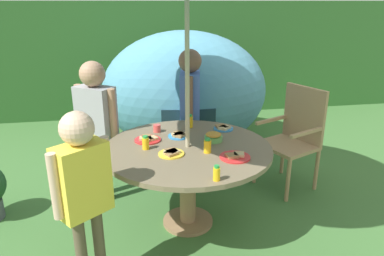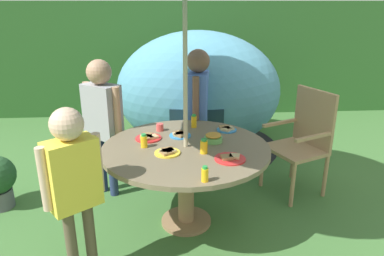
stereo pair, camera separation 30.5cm
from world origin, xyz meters
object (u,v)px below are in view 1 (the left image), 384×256
(plate_near_left, at_px, (179,135))
(snack_bowl, at_px, (213,137))
(juice_bottle_far_right, at_px, (207,146))
(plate_center_front, at_px, (223,128))
(plate_mid_right, at_px, (235,156))
(plate_near_right, at_px, (148,139))
(plate_center_back, at_px, (171,153))
(child_in_yellow_shirt, at_px, (83,180))
(wooden_chair, at_px, (295,133))
(dome_tent, at_px, (184,91))
(garden_table, at_px, (188,159))
(child_in_grey_shirt, at_px, (96,114))
(child_in_blue_shirt, at_px, (190,98))
(juice_bottle_front_edge, at_px, (217,173))
(juice_bottle_mid_left, at_px, (190,121))
(cup_near, at_px, (157,128))
(juice_bottle_far_left, at_px, (146,143))

(plate_near_left, bearing_deg, snack_bowl, -28.41)
(juice_bottle_far_right, bearing_deg, plate_center_front, 62.60)
(plate_center_front, relative_size, plate_mid_right, 0.78)
(plate_near_right, distance_m, plate_center_back, 0.37)
(snack_bowl, height_order, juice_bottle_far_right, juice_bottle_far_right)
(child_in_yellow_shirt, bearing_deg, plate_near_right, 22.51)
(wooden_chair, bearing_deg, dome_tent, -166.99)
(dome_tent, distance_m, snack_bowl, 1.73)
(garden_table, bearing_deg, child_in_grey_shirt, 142.60)
(snack_bowl, relative_size, plate_mid_right, 0.66)
(child_in_blue_shirt, relative_size, snack_bowl, 9.00)
(snack_bowl, bearing_deg, plate_near_right, 169.18)
(plate_center_back, bearing_deg, plate_near_left, 73.11)
(child_in_blue_shirt, xyz_separation_m, juice_bottle_front_edge, (-0.09, -1.53, -0.12))
(garden_table, xyz_separation_m, child_in_blue_shirt, (0.18, 0.91, 0.29))
(plate_near_right, bearing_deg, garden_table, -31.81)
(dome_tent, xyz_separation_m, plate_near_left, (-0.30, -1.57, -0.01))
(plate_near_left, distance_m, plate_center_back, 0.40)
(plate_near_left, xyz_separation_m, juice_bottle_far_right, (0.17, -0.39, 0.04))
(child_in_blue_shirt, distance_m, plate_near_left, 0.72)
(plate_center_back, relative_size, juice_bottle_front_edge, 1.86)
(snack_bowl, height_order, plate_center_back, snack_bowl)
(child_in_grey_shirt, distance_m, snack_bowl, 1.13)
(child_in_grey_shirt, relative_size, juice_bottle_mid_left, 10.73)
(child_in_blue_shirt, distance_m, plate_mid_right, 1.22)
(garden_table, bearing_deg, wooden_chair, 23.53)
(plate_mid_right, relative_size, cup_near, 3.50)
(garden_table, bearing_deg, plate_center_front, 42.11)
(dome_tent, xyz_separation_m, snack_bowl, (-0.02, -1.73, 0.01))
(child_in_grey_shirt, height_order, plate_near_right, child_in_grey_shirt)
(garden_table, bearing_deg, child_in_blue_shirt, 78.89)
(garden_table, height_order, plate_near_right, plate_near_right)
(wooden_chair, distance_m, child_in_grey_shirt, 2.00)
(child_in_blue_shirt, height_order, juice_bottle_front_edge, child_in_blue_shirt)
(plate_near_left, bearing_deg, juice_bottle_far_left, -142.69)
(plate_center_front, bearing_deg, juice_bottle_far_left, -154.57)
(juice_bottle_mid_left, bearing_deg, child_in_blue_shirt, 80.23)
(garden_table, xyz_separation_m, juice_bottle_far_right, (0.13, -0.15, 0.17))
(plate_near_right, bearing_deg, wooden_chair, 12.28)
(child_in_grey_shirt, height_order, plate_center_back, child_in_grey_shirt)
(plate_near_right, bearing_deg, juice_bottle_mid_left, 33.28)
(child_in_yellow_shirt, relative_size, plate_near_right, 5.51)
(garden_table, distance_m, wooden_chair, 1.32)
(child_in_grey_shirt, bearing_deg, snack_bowl, 11.16)
(plate_center_back, height_order, juice_bottle_front_edge, juice_bottle_front_edge)
(dome_tent, relative_size, snack_bowl, 15.06)
(garden_table, xyz_separation_m, wooden_chair, (1.21, 0.53, -0.03))
(dome_tent, relative_size, cup_near, 34.79)
(juice_bottle_front_edge, relative_size, cup_near, 1.62)
(wooden_chair, bearing_deg, plate_near_right, -101.25)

